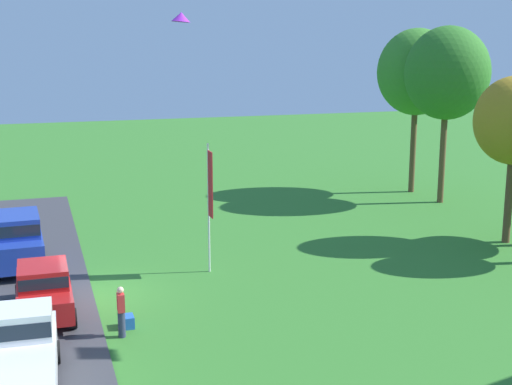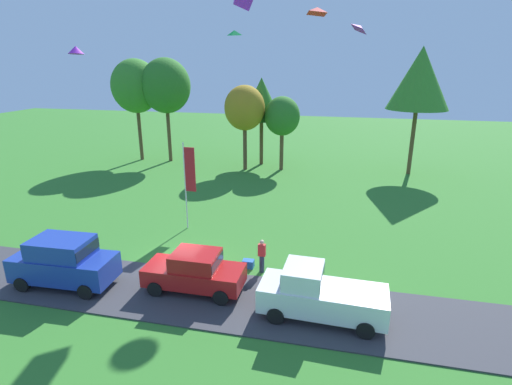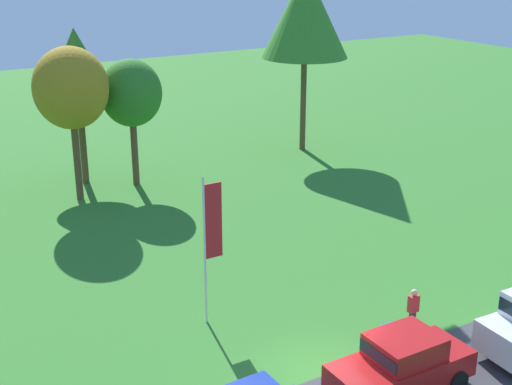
% 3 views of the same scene
% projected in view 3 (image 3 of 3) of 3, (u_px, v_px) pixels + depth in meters
% --- Properties ---
extents(ground_plane, '(120.00, 120.00, 0.00)m').
position_uv_depth(ground_plane, '(320.00, 376.00, 21.99)').
color(ground_plane, '#337528').
extents(car_sedan_far_end, '(4.40, 1.95, 1.84)m').
position_uv_depth(car_sedan_far_end, '(402.00, 362.00, 20.85)').
color(car_sedan_far_end, red).
rests_on(car_sedan_far_end, ground).
extents(person_watching_sky, '(0.36, 0.24, 1.71)m').
position_uv_depth(person_watching_sky, '(413.00, 312.00, 24.00)').
color(person_watching_sky, '#2D334C').
rests_on(person_watching_sky, ground).
extents(tree_right_of_center, '(3.72, 3.72, 7.84)m').
position_uv_depth(tree_right_of_center, '(71.00, 89.00, 34.93)').
color(tree_right_of_center, brown).
rests_on(tree_right_of_center, ground).
extents(tree_left_of_center, '(3.98, 3.98, 8.41)m').
position_uv_depth(tree_left_of_center, '(76.00, 67.00, 37.16)').
color(tree_left_of_center, brown).
rests_on(tree_left_of_center, ground).
extents(tree_center_back, '(3.25, 3.25, 6.85)m').
position_uv_depth(tree_center_back, '(131.00, 94.00, 37.37)').
color(tree_center_back, brown).
rests_on(tree_center_back, ground).
extents(tree_far_left, '(5.26, 5.26, 11.11)m').
position_uv_depth(tree_far_left, '(305.00, 14.00, 42.66)').
color(tree_far_left, brown).
rests_on(tree_far_left, ground).
extents(flag_banner, '(0.71, 0.08, 5.37)m').
position_uv_depth(flag_banner, '(210.00, 231.00, 24.08)').
color(flag_banner, silver).
rests_on(flag_banner, ground).
extents(cooler_box, '(0.56, 0.40, 0.40)m').
position_uv_depth(cooler_box, '(389.00, 331.00, 24.10)').
color(cooler_box, blue).
rests_on(cooler_box, ground).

